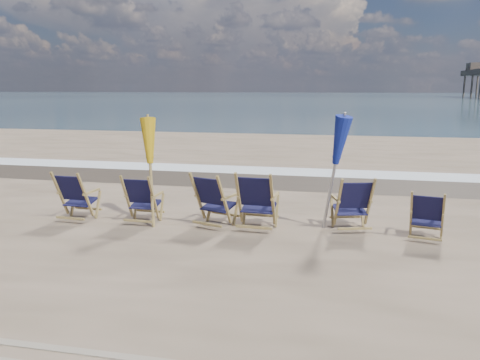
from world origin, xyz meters
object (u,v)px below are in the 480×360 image
at_px(beach_chair_1, 154,200).
at_px(beach_chair_5, 443,218).
at_px(beach_chair_4, 370,204).
at_px(umbrella_yellow, 150,146).
at_px(beach_chair_0, 86,197).
at_px(beach_chair_3, 273,203).
at_px(umbrella_blue, 334,144).
at_px(beach_chair_2, 224,202).

relative_size(beach_chair_1, beach_chair_5, 1.10).
relative_size(beach_chair_1, beach_chair_4, 0.95).
bearing_deg(beach_chair_4, umbrella_yellow, -9.83).
height_order(beach_chair_0, beach_chair_5, beach_chair_0).
height_order(beach_chair_3, umbrella_blue, umbrella_blue).
relative_size(beach_chair_2, beach_chair_5, 1.18).
distance_m(beach_chair_3, beach_chair_4, 1.74).
height_order(beach_chair_2, beach_chair_3, beach_chair_3).
xyz_separation_m(beach_chair_0, umbrella_blue, (4.59, 0.47, 1.07)).
height_order(beach_chair_3, beach_chair_4, beach_chair_3).
xyz_separation_m(beach_chair_0, beach_chair_5, (6.40, 0.10, -0.06)).
bearing_deg(beach_chair_4, beach_chair_0, -8.90).
bearing_deg(umbrella_blue, beach_chair_0, -174.11).
height_order(beach_chair_4, beach_chair_5, beach_chair_4).
relative_size(beach_chair_1, beach_chair_3, 0.88).
bearing_deg(beach_chair_0, umbrella_blue, -170.86).
relative_size(beach_chair_5, umbrella_yellow, 0.44).
distance_m(beach_chair_4, beach_chair_5, 1.22).
distance_m(beach_chair_1, beach_chair_2, 1.37).
height_order(beach_chair_1, umbrella_blue, umbrella_blue).
height_order(beach_chair_1, umbrella_yellow, umbrella_yellow).
height_order(beach_chair_3, umbrella_yellow, umbrella_yellow).
distance_m(beach_chair_2, beach_chair_5, 3.71).
bearing_deg(umbrella_yellow, beach_chair_3, -1.56).
height_order(beach_chair_2, umbrella_yellow, umbrella_yellow).
distance_m(beach_chair_0, beach_chair_1, 1.33).
relative_size(beach_chair_0, beach_chair_2, 0.96).
xyz_separation_m(beach_chair_1, umbrella_yellow, (-0.06, 0.07, 1.01)).
bearing_deg(beach_chair_0, umbrella_yellow, -168.19).
xyz_separation_m(beach_chair_4, umbrella_yellow, (-4.00, -0.33, 0.99)).
bearing_deg(beach_chair_5, beach_chair_4, -8.39).
bearing_deg(umbrella_blue, beach_chair_4, 3.97).
distance_m(beach_chair_1, beach_chair_5, 5.08).
xyz_separation_m(beach_chair_2, beach_chair_4, (2.57, 0.44, -0.01)).
relative_size(beach_chair_0, beach_chair_3, 0.91).
bearing_deg(umbrella_yellow, umbrella_blue, 4.88).
bearing_deg(umbrella_yellow, beach_chair_1, -47.06).
height_order(beach_chair_5, umbrella_yellow, umbrella_yellow).
relative_size(umbrella_yellow, umbrella_blue, 0.96).
bearing_deg(beach_chair_2, beach_chair_3, -158.10).
xyz_separation_m(beach_chair_4, beach_chair_5, (1.14, -0.42, -0.07)).
distance_m(beach_chair_1, beach_chair_4, 3.95).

